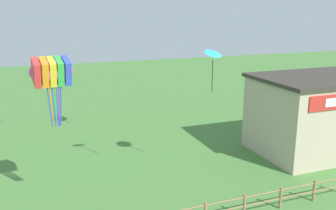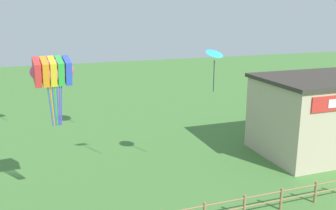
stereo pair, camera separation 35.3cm
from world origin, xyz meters
name	(u,v)px [view 1 (the left image)]	position (x,y,z in m)	size (l,w,h in m)	color
seaside_building	(322,113)	(12.42, 11.54, 2.59)	(9.08, 5.91, 5.16)	#B7A88E
kite_rainbow_parafoil	(51,72)	(-4.85, 9.60, 6.72)	(1.99, 1.41, 3.14)	#E54C8C
kite_cyan_delta	(213,54)	(3.47, 10.42, 7.05)	(1.20, 1.17, 2.30)	#2DB2C6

